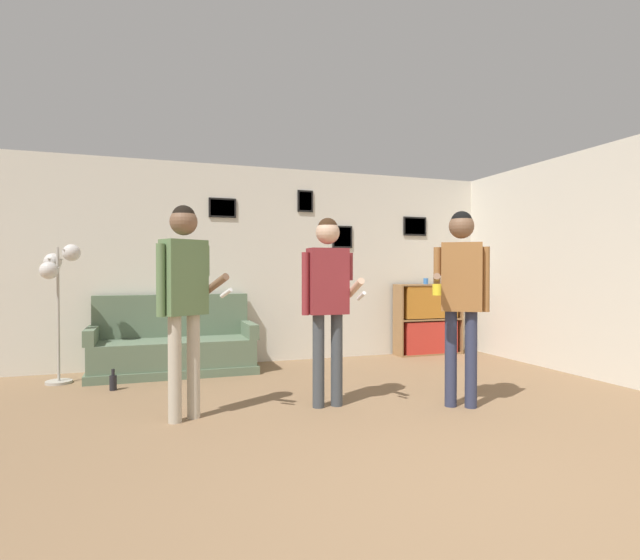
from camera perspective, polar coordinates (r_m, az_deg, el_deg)
ground_plane at (r=3.02m, az=21.70°, el=-23.63°), size 20.00×20.00×0.00m
wall_back at (r=7.05m, az=-4.09°, el=1.78°), size 8.57×0.08×2.70m
wall_right at (r=6.62m, az=29.05°, el=1.68°), size 0.06×7.11×2.70m
couch at (r=6.49m, az=-16.36°, el=-7.47°), size 1.97×0.80×0.96m
bookshelf at (r=7.74m, az=12.27°, el=-4.42°), size 1.05×0.30×1.06m
floor_lamp at (r=6.29m, az=-27.76°, el=0.45°), size 0.40×0.44×1.56m
person_player_foreground_left at (r=4.34m, az=-15.28°, el=-0.69°), size 0.60×0.40×1.81m
person_player_foreground_center at (r=4.61m, az=0.89°, el=-1.13°), size 0.50×0.47×1.75m
person_watcher_holding_cup at (r=4.77m, az=15.83°, el=-0.55°), size 0.59×0.36×1.81m
bottle_on_floor at (r=5.80m, az=-22.57°, el=-10.71°), size 0.07×0.07×0.23m
drinking_cup at (r=7.69m, az=12.00°, el=-0.13°), size 0.07×0.07×0.09m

